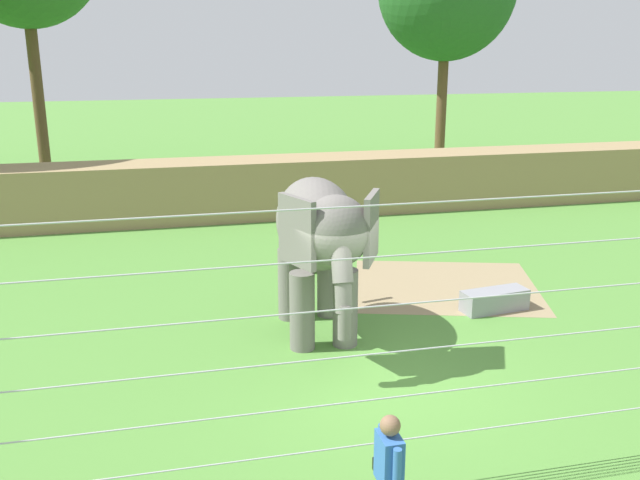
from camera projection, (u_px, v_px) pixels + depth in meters
ground_plane at (377, 379)px, 11.53m from camera, size 120.00×120.00×0.00m
dirt_patch at (445, 286)px, 15.89m from camera, size 4.94×4.62×0.01m
embankment_wall at (267, 187)px, 22.13m from camera, size 36.00×1.80×1.83m
elephant at (319, 235)px, 12.60m from camera, size 1.73×4.10×3.04m
enrichment_ball at (316, 252)px, 16.90m from camera, size 0.90×0.90×0.90m
cable_fence at (454, 342)px, 8.31m from camera, size 12.44×0.21×3.81m
zookeeper at (388, 479)px, 7.36m from camera, size 0.22×0.58×1.67m
feed_trough at (494, 300)px, 14.40m from camera, size 1.45×0.68×0.44m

